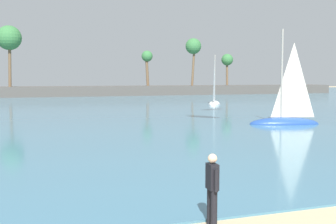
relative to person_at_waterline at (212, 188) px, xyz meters
name	(u,v)px	position (x,y,z in m)	size (l,w,h in m)	color
sea	(46,101)	(-1.07, 53.88, -0.86)	(220.00, 107.13, 0.06)	teal
palm_headland	(35,85)	(-2.19, 67.38, 1.09)	(116.44, 6.09, 11.95)	#514C47
person_at_waterline	(212,188)	(0.00, 0.00, 0.00)	(0.22, 0.55, 1.67)	black
sailboat_near_shore	(214,100)	(18.05, 38.16, -0.25)	(3.43, 4.57, 6.52)	white
sailboat_toward_headland	(286,115)	(13.54, 16.78, -0.19)	(5.16, 2.84, 7.16)	#234793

